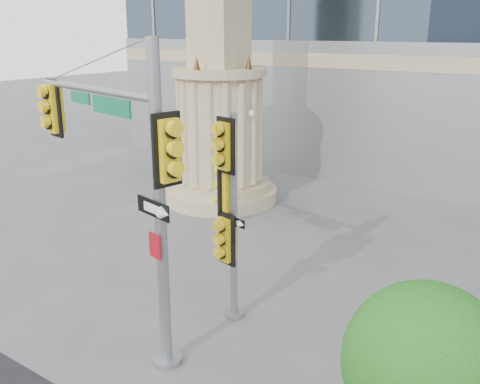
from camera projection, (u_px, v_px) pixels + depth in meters
The scene contains 5 objects.
ground at pixel (190, 363), 10.82m from camera, with size 120.00×120.00×0.00m, color #545456.
monument at pixel (219, 56), 19.55m from camera, with size 4.40×4.40×16.60m.
main_signal_pole at pixel (125, 164), 10.48m from camera, with size 4.87×1.45×6.36m.
secondary_signal_pole at pixel (228, 203), 11.72m from camera, with size 0.83×0.72×4.80m.
street_tree at pixel (428, 371), 6.88m from camera, with size 2.20×2.15×3.43m.
Camera 1 is at (6.19, -7.06, 6.47)m, focal length 40.00 mm.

